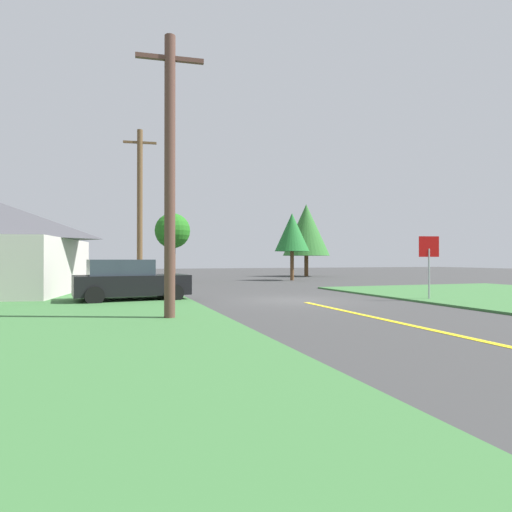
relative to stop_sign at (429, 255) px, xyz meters
The scene contains 9 objects.
ground_plane 5.57m from the stop_sign, 159.71° to the left, with size 120.00×120.00×0.00m, color #383838.
lane_stripe_center 8.11m from the stop_sign, 128.68° to the right, with size 0.20×14.00×0.01m, color yellow.
stop_sign is the anchor object (origin of this frame).
parked_car_near_building 11.80m from the stop_sign, 163.05° to the left, with size 4.43×2.50×1.62m.
utility_pole_near 10.91m from the stop_sign, 167.34° to the right, with size 1.80×0.29×7.63m.
utility_pole_mid 15.23m from the stop_sign, 133.67° to the left, with size 1.80×0.36×8.82m.
oak_tree_left 19.57m from the stop_sign, 112.83° to the left, with size 2.56×2.56×4.99m.
pine_tree_center 17.03m from the stop_sign, 85.12° to the left, with size 2.67×2.67×5.19m.
oak_tree_right 24.63m from the stop_sign, 76.04° to the left, with size 4.46×4.46×6.88m.
Camera 1 is at (-7.06, -15.96, 1.64)m, focal length 30.68 mm.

